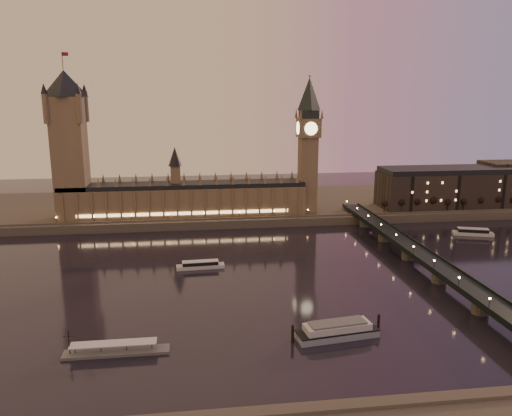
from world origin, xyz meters
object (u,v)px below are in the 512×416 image
at_px(cruise_boat_b, 473,232).
at_px(moored_barge, 337,330).
at_px(cruise_boat_a, 200,265).
at_px(pontoon_pier, 116,351).

distance_m(cruise_boat_b, moored_barge, 190.59).
relative_size(cruise_boat_a, moored_barge, 0.71).
bearing_deg(moored_barge, cruise_boat_a, 112.84).
bearing_deg(cruise_boat_b, pontoon_pier, -130.49).
height_order(cruise_boat_a, cruise_boat_b, cruise_boat_b).
distance_m(cruise_boat_b, pontoon_pier, 260.61).
height_order(cruise_boat_a, moored_barge, moored_barge).
xyz_separation_m(cruise_boat_a, cruise_boat_b, (189.35, 43.73, 0.28)).
height_order(cruise_boat_a, pontoon_pier, pontoon_pier).
bearing_deg(pontoon_pier, cruise_boat_a, 69.80).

